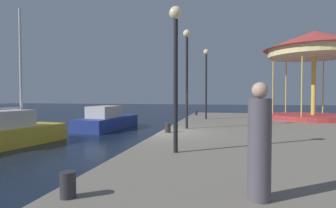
{
  "coord_description": "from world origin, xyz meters",
  "views": [
    {
      "loc": [
        2.77,
        -11.44,
        2.36
      ],
      "look_at": [
        -0.52,
        4.17,
        1.86
      ],
      "focal_mm": 29.46,
      "sensor_mm": 36.0,
      "label": 1
    }
  ],
  "objects_px": {
    "lamp_post_near_edge": "(176,52)",
    "carousel": "(314,53)",
    "lamp_post_far_end": "(206,72)",
    "bollard_center": "(68,185)",
    "lamp_post_mid_promenade": "(187,62)",
    "person_mid_promenade": "(259,145)",
    "sailboat_yellow": "(2,133)",
    "bollard_north": "(196,112)",
    "bollard_south": "(168,128)",
    "motorboat_blue": "(107,120)"
  },
  "relations": [
    {
      "from": "lamp_post_near_edge",
      "to": "carousel",
      "type": "bearing_deg",
      "value": 60.36
    },
    {
      "from": "carousel",
      "to": "lamp_post_near_edge",
      "type": "relative_size",
      "value": 1.59
    },
    {
      "from": "sailboat_yellow",
      "to": "carousel",
      "type": "xyz_separation_m",
      "value": [
        15.49,
        8.93,
        4.49
      ]
    },
    {
      "from": "person_mid_promenade",
      "to": "sailboat_yellow",
      "type": "bearing_deg",
      "value": 148.56
    },
    {
      "from": "carousel",
      "to": "lamp_post_mid_promenade",
      "type": "distance_m",
      "value": 10.07
    },
    {
      "from": "lamp_post_far_end",
      "to": "bollard_center",
      "type": "height_order",
      "value": "lamp_post_far_end"
    },
    {
      "from": "carousel",
      "to": "bollard_south",
      "type": "xyz_separation_m",
      "value": [
        -7.97,
        -8.25,
        -4.13
      ]
    },
    {
      "from": "lamp_post_mid_promenade",
      "to": "lamp_post_far_end",
      "type": "distance_m",
      "value": 5.46
    },
    {
      "from": "lamp_post_mid_promenade",
      "to": "bollard_south",
      "type": "xyz_separation_m",
      "value": [
        -0.59,
        -1.52,
        -2.93
      ]
    },
    {
      "from": "lamp_post_mid_promenade",
      "to": "lamp_post_far_end",
      "type": "bearing_deg",
      "value": 84.59
    },
    {
      "from": "lamp_post_far_end",
      "to": "bollard_south",
      "type": "distance_m",
      "value": 7.62
    },
    {
      "from": "lamp_post_far_end",
      "to": "person_mid_promenade",
      "type": "bearing_deg",
      "value": -82.77
    },
    {
      "from": "motorboat_blue",
      "to": "person_mid_promenade",
      "type": "relative_size",
      "value": 3.35
    },
    {
      "from": "lamp_post_near_edge",
      "to": "lamp_post_far_end",
      "type": "distance_m",
      "value": 10.88
    },
    {
      "from": "lamp_post_far_end",
      "to": "carousel",
      "type": "bearing_deg",
      "value": 10.71
    },
    {
      "from": "bollard_center",
      "to": "lamp_post_near_edge",
      "type": "bearing_deg",
      "value": 74.36
    },
    {
      "from": "sailboat_yellow",
      "to": "person_mid_promenade",
      "type": "distance_m",
      "value": 12.22
    },
    {
      "from": "lamp_post_far_end",
      "to": "bollard_center",
      "type": "relative_size",
      "value": 11.47
    },
    {
      "from": "lamp_post_near_edge",
      "to": "person_mid_promenade",
      "type": "xyz_separation_m",
      "value": [
        1.83,
        -3.12,
        -1.92
      ]
    },
    {
      "from": "sailboat_yellow",
      "to": "lamp_post_mid_promenade",
      "type": "bearing_deg",
      "value": 15.18
    },
    {
      "from": "sailboat_yellow",
      "to": "lamp_post_far_end",
      "type": "distance_m",
      "value": 11.97
    },
    {
      "from": "lamp_post_mid_promenade",
      "to": "lamp_post_far_end",
      "type": "relative_size",
      "value": 1.01
    },
    {
      "from": "sailboat_yellow",
      "to": "carousel",
      "type": "bearing_deg",
      "value": 29.97
    },
    {
      "from": "lamp_post_far_end",
      "to": "bollard_north",
      "type": "height_order",
      "value": "lamp_post_far_end"
    },
    {
      "from": "motorboat_blue",
      "to": "bollard_center",
      "type": "xyz_separation_m",
      "value": [
        5.82,
        -14.21,
        0.4
      ]
    },
    {
      "from": "bollard_north",
      "to": "person_mid_promenade",
      "type": "relative_size",
      "value": 0.23
    },
    {
      "from": "lamp_post_near_edge",
      "to": "bollard_south",
      "type": "distance_m",
      "value": 4.78
    },
    {
      "from": "motorboat_blue",
      "to": "person_mid_promenade",
      "type": "distance_m",
      "value": 16.25
    },
    {
      "from": "bollard_south",
      "to": "bollard_north",
      "type": "bearing_deg",
      "value": 89.65
    },
    {
      "from": "lamp_post_near_edge",
      "to": "bollard_center",
      "type": "relative_size",
      "value": 9.9
    },
    {
      "from": "motorboat_blue",
      "to": "carousel",
      "type": "relative_size",
      "value": 0.93
    },
    {
      "from": "lamp_post_far_end",
      "to": "bollard_north",
      "type": "xyz_separation_m",
      "value": [
        -1.04,
        3.55,
        -2.91
      ]
    },
    {
      "from": "lamp_post_far_end",
      "to": "bollard_north",
      "type": "relative_size",
      "value": 11.47
    },
    {
      "from": "lamp_post_mid_promenade",
      "to": "person_mid_promenade",
      "type": "relative_size",
      "value": 2.63
    },
    {
      "from": "lamp_post_near_edge",
      "to": "sailboat_yellow",
      "type": "bearing_deg",
      "value": 159.29
    },
    {
      "from": "person_mid_promenade",
      "to": "motorboat_blue",
      "type": "bearing_deg",
      "value": 122.29
    },
    {
      "from": "motorboat_blue",
      "to": "lamp_post_far_end",
      "type": "bearing_deg",
      "value": 2.32
    },
    {
      "from": "motorboat_blue",
      "to": "person_mid_promenade",
      "type": "bearing_deg",
      "value": -57.71
    },
    {
      "from": "bollard_center",
      "to": "lamp_post_mid_promenade",
      "type": "bearing_deg",
      "value": 86.51
    },
    {
      "from": "lamp_post_near_edge",
      "to": "lamp_post_far_end",
      "type": "bearing_deg",
      "value": 89.71
    },
    {
      "from": "bollard_north",
      "to": "sailboat_yellow",
      "type": "bearing_deg",
      "value": -124.13
    },
    {
      "from": "lamp_post_mid_promenade",
      "to": "bollard_north",
      "type": "bearing_deg",
      "value": 93.34
    },
    {
      "from": "bollard_north",
      "to": "person_mid_promenade",
      "type": "xyz_separation_m",
      "value": [
        2.81,
        -17.54,
        0.62
      ]
    },
    {
      "from": "lamp_post_mid_promenade",
      "to": "person_mid_promenade",
      "type": "height_order",
      "value": "lamp_post_mid_promenade"
    },
    {
      "from": "carousel",
      "to": "bollard_south",
      "type": "height_order",
      "value": "carousel"
    },
    {
      "from": "lamp_post_mid_promenade",
      "to": "bollard_center",
      "type": "xyz_separation_m",
      "value": [
        -0.55,
        -9.05,
        -2.93
      ]
    },
    {
      "from": "lamp_post_far_end",
      "to": "bollard_south",
      "type": "relative_size",
      "value": 11.47
    },
    {
      "from": "carousel",
      "to": "bollard_north",
      "type": "relative_size",
      "value": 15.79
    },
    {
      "from": "sailboat_yellow",
      "to": "bollard_center",
      "type": "relative_size",
      "value": 16.36
    },
    {
      "from": "lamp_post_mid_promenade",
      "to": "bollard_center",
      "type": "relative_size",
      "value": 11.55
    }
  ]
}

